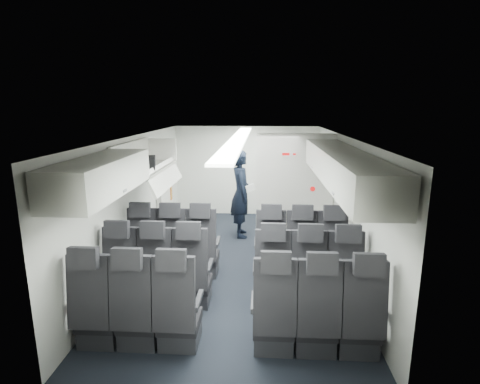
# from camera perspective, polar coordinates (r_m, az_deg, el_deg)

# --- Properties ---
(cabin_shell) EXTENTS (3.41, 6.01, 2.16)m
(cabin_shell) POSITION_cam_1_polar(r_m,az_deg,el_deg) (6.14, -0.21, -1.07)
(cabin_shell) COLOR black
(cabin_shell) RESTS_ON ground
(seat_row_front) EXTENTS (3.33, 0.56, 1.24)m
(seat_row_front) POSITION_cam_1_polar(r_m,az_deg,el_deg) (5.86, -0.53, -9.20)
(seat_row_front) COLOR black
(seat_row_front) RESTS_ON cabin_shell
(seat_row_mid) EXTENTS (3.33, 0.56, 1.24)m
(seat_row_mid) POSITION_cam_1_polar(r_m,az_deg,el_deg) (5.04, -1.23, -13.05)
(seat_row_mid) COLOR black
(seat_row_mid) RESTS_ON cabin_shell
(seat_row_rear) EXTENTS (3.33, 0.56, 1.24)m
(seat_row_rear) POSITION_cam_1_polar(r_m,az_deg,el_deg) (4.25, -2.23, -18.36)
(seat_row_rear) COLOR black
(seat_row_rear) RESTS_ON cabin_shell
(overhead_bin_left_rear) EXTENTS (0.53, 1.80, 0.40)m
(overhead_bin_left_rear) POSITION_cam_1_polar(r_m,az_deg,el_deg) (4.39, -20.48, 2.24)
(overhead_bin_left_rear) COLOR white
(overhead_bin_left_rear) RESTS_ON cabin_shell
(overhead_bin_left_front_open) EXTENTS (0.64, 1.70, 0.72)m
(overhead_bin_left_front_open) POSITION_cam_1_polar(r_m,az_deg,el_deg) (6.04, -14.19, 4.22)
(overhead_bin_left_front_open) COLOR #9E9E93
(overhead_bin_left_front_open) RESTS_ON cabin_shell
(overhead_bin_right_rear) EXTENTS (0.53, 1.80, 0.40)m
(overhead_bin_right_rear) POSITION_cam_1_polar(r_m,az_deg,el_deg) (4.15, 17.68, 1.88)
(overhead_bin_right_rear) COLOR white
(overhead_bin_right_rear) RESTS_ON cabin_shell
(overhead_bin_right_front) EXTENTS (0.53, 1.70, 0.40)m
(overhead_bin_right_front) POSITION_cam_1_polar(r_m,az_deg,el_deg) (5.84, 13.52, 5.19)
(overhead_bin_right_front) COLOR white
(overhead_bin_right_front) RESTS_ON cabin_shell
(bulkhead_partition) EXTENTS (1.40, 0.15, 2.13)m
(bulkhead_partition) POSITION_cam_1_polar(r_m,az_deg,el_deg) (6.95, 8.28, 0.04)
(bulkhead_partition) COLOR silver
(bulkhead_partition) RESTS_ON cabin_shell
(galley_unit) EXTENTS (0.85, 0.52, 1.90)m
(galley_unit) POSITION_cam_1_polar(r_m,az_deg,el_deg) (8.85, 7.03, 2.03)
(galley_unit) COLOR #939399
(galley_unit) RESTS_ON cabin_shell
(boarding_door) EXTENTS (0.12, 1.27, 1.86)m
(boarding_door) POSITION_cam_1_polar(r_m,az_deg,el_deg) (7.94, -11.41, 0.64)
(boarding_door) COLOR silver
(boarding_door) RESTS_ON cabin_shell
(flight_attendant) EXTENTS (0.52, 0.70, 1.77)m
(flight_attendant) POSITION_cam_1_polar(r_m,az_deg,el_deg) (7.55, 0.15, -0.25)
(flight_attendant) COLOR black
(flight_attendant) RESTS_ON ground
(carry_on_bag) EXTENTS (0.43, 0.35, 0.23)m
(carry_on_bag) POSITION_cam_1_polar(r_m,az_deg,el_deg) (5.75, -14.69, 4.15)
(carry_on_bag) COLOR black
(carry_on_bag) RESTS_ON overhead_bin_left_front_open
(papers) EXTENTS (0.18, 0.13, 0.14)m
(papers) POSITION_cam_1_polar(r_m,az_deg,el_deg) (7.47, 1.59, 0.63)
(papers) COLOR white
(papers) RESTS_ON flight_attendant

